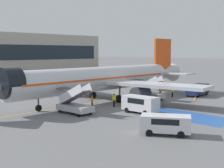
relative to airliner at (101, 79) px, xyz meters
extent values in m
plane|color=slate|center=(-1.04, -0.52, -3.41)|extent=(600.00, 600.00, 0.00)
cube|color=gold|center=(-0.64, -0.02, -3.41)|extent=(74.30, 2.78, 0.01)
cube|color=#2856A8|center=(-0.64, -14.50, -3.41)|extent=(5.25, 12.27, 0.01)
cylinder|color=silver|center=(-0.64, -0.02, 0.02)|extent=(30.45, 4.69, 3.64)
cone|color=silver|center=(17.25, 0.60, 0.02)|extent=(5.58, 3.68, 3.49)
cylinder|color=black|center=(-15.07, -0.52, 0.48)|extent=(2.31, 3.75, 3.68)
cube|color=#DB4C14|center=(-0.64, -0.02, 0.21)|extent=(28.02, 4.68, 0.24)
cube|color=silver|center=(2.70, -7.96, -0.52)|extent=(6.97, 15.89, 0.44)
cylinder|color=#38383D|center=(1.22, -6.70, -1.76)|extent=(2.65, 2.08, 1.99)
cube|color=silver|center=(2.14, 8.13, -0.52)|extent=(5.95, 15.74, 0.44)
cylinder|color=#38383D|center=(0.76, 6.77, -1.76)|extent=(2.65, 2.08, 1.99)
cube|color=#DB4C14|center=(16.43, 0.57, 3.73)|extent=(5.10, 0.54, 5.59)
cube|color=silver|center=(16.00, -2.90, 0.21)|extent=(3.48, 5.93, 0.24)
cube|color=silver|center=(15.76, 4.01, 0.21)|extent=(3.48, 5.93, 0.24)
cylinder|color=#38383D|center=(-11.25, -0.39, -1.67)|extent=(0.20, 0.20, 2.65)
cylinder|color=black|center=(-11.25, -0.39, -2.99)|extent=(0.85, 0.31, 0.84)
cylinder|color=#38383D|center=(1.02, -2.89, -1.69)|extent=(0.24, 0.24, 2.34)
cylinder|color=black|center=(1.02, -2.89, -2.86)|extent=(1.12, 0.64, 1.10)
cylinder|color=#38383D|center=(0.82, 2.95, -1.69)|extent=(0.24, 0.24, 2.34)
cylinder|color=black|center=(0.82, 2.95, -2.86)|extent=(1.12, 0.64, 1.10)
cube|color=#ADB2BA|center=(-8.83, -4.73, -2.71)|extent=(2.37, 4.87, 0.70)
cylinder|color=black|center=(-9.82, -3.08, -3.06)|extent=(0.24, 0.71, 0.70)
cylinder|color=black|center=(-7.95, -3.02, -3.06)|extent=(0.24, 0.71, 0.70)
cylinder|color=black|center=(-9.70, -6.44, -3.06)|extent=(0.24, 0.71, 0.70)
cylinder|color=black|center=(-7.83, -6.38, -3.06)|extent=(0.24, 0.71, 0.70)
cube|color=#4C4C51|center=(-8.83, -4.73, -1.43)|extent=(1.57, 4.19, 2.01)
cube|color=#4C4C51|center=(-8.90, -2.45, -0.50)|extent=(1.69, 1.16, 0.12)
cube|color=silver|center=(-9.59, -4.76, -0.95)|extent=(0.22, 4.47, 2.73)
cube|color=silver|center=(-8.06, -4.70, -0.95)|extent=(0.22, 4.47, 2.73)
cube|color=#ADB2BA|center=(6.34, -4.20, -2.71)|extent=(2.37, 4.87, 0.70)
cylinder|color=black|center=(5.34, -2.56, -3.06)|extent=(0.24, 0.71, 0.70)
cylinder|color=black|center=(7.21, -2.49, -3.06)|extent=(0.24, 0.71, 0.70)
cylinder|color=black|center=(5.46, -5.91, -3.06)|extent=(0.24, 0.71, 0.70)
cylinder|color=black|center=(7.33, -5.85, -3.06)|extent=(0.24, 0.71, 0.70)
cube|color=#4C4C51|center=(6.34, -4.20, -1.41)|extent=(1.57, 4.20, 2.06)
cube|color=#4C4C51|center=(6.26, -1.92, -0.45)|extent=(1.69, 1.16, 0.12)
cube|color=silver|center=(5.57, -4.23, -0.93)|extent=(0.22, 4.48, 2.77)
cube|color=silver|center=(7.10, -4.18, -0.93)|extent=(0.22, 4.48, 2.77)
cube|color=#38383D|center=(5.97, 18.77, -2.63)|extent=(2.86, 8.14, 0.60)
cube|color=silver|center=(5.80, 22.70, -2.13)|extent=(2.45, 1.89, 1.60)
cube|color=black|center=(5.76, 23.59, -1.81)|extent=(2.00, 0.13, 0.70)
cylinder|color=#B7BCC4|center=(5.99, 18.41, -1.23)|extent=(2.44, 5.63, 2.20)
cylinder|color=gold|center=(5.99, 18.41, -1.23)|extent=(2.26, 0.45, 2.24)
cylinder|color=black|center=(4.63, 22.29, -2.93)|extent=(0.32, 0.97, 0.96)
cylinder|color=black|center=(7.00, 22.39, -2.93)|extent=(0.32, 0.97, 0.96)
cylinder|color=black|center=(4.81, 18.27, -2.93)|extent=(0.32, 0.97, 0.96)
cylinder|color=black|center=(7.18, 18.38, -2.93)|extent=(0.32, 0.97, 0.96)
cylinder|color=black|center=(4.91, 16.04, -2.93)|extent=(0.32, 0.97, 0.96)
cylinder|color=black|center=(7.28, 16.15, -2.93)|extent=(0.32, 0.97, 0.96)
cube|color=silver|center=(-9.10, -18.27, -2.36)|extent=(4.09, 4.83, 1.46)
cube|color=black|center=(-9.10, -18.27, -2.04)|extent=(3.03, 3.16, 0.52)
cylinder|color=black|center=(-7.58, -18.93, -3.09)|extent=(0.51, 0.65, 0.64)
cylinder|color=black|center=(-9.14, -19.93, -3.09)|extent=(0.51, 0.65, 0.64)
cylinder|color=black|center=(-9.07, -16.61, -3.09)|extent=(0.51, 0.65, 0.64)
cylinder|color=black|center=(-10.62, -17.61, -3.09)|extent=(0.51, 0.65, 0.64)
cube|color=silver|center=(-3.00, -10.21, -2.21)|extent=(2.13, 4.63, 1.77)
cube|color=black|center=(-3.00, -10.21, -1.82)|extent=(2.06, 2.59, 0.64)
cylinder|color=black|center=(-2.05, -11.57, -3.09)|extent=(0.23, 0.65, 0.64)
cylinder|color=black|center=(-3.81, -11.66, -3.09)|extent=(0.23, 0.65, 0.64)
cylinder|color=black|center=(-2.18, -8.76, -3.09)|extent=(0.23, 0.65, 0.64)
cylinder|color=black|center=(-3.94, -8.85, -3.09)|extent=(0.23, 0.65, 0.64)
cube|color=#1E234C|center=(15.44, -7.51, -2.26)|extent=(5.47, 2.50, 1.66)
cube|color=black|center=(15.44, -7.51, -1.90)|extent=(3.10, 2.29, 0.60)
cylinder|color=black|center=(16.98, -6.44, -3.09)|extent=(0.66, 0.26, 0.64)
cylinder|color=black|center=(17.16, -8.24, -3.09)|extent=(0.66, 0.26, 0.64)
cylinder|color=black|center=(13.71, -6.78, -3.09)|extent=(0.66, 0.26, 0.64)
cylinder|color=black|center=(13.90, -8.58, -3.09)|extent=(0.66, 0.26, 0.64)
cylinder|color=black|center=(-2.15, -4.96, -2.97)|extent=(0.14, 0.14, 0.89)
cylinder|color=black|center=(-2.21, -4.80, -2.97)|extent=(0.14, 0.14, 0.89)
cube|color=yellow|center=(-2.18, -4.88, -2.17)|extent=(0.36, 0.47, 0.71)
cube|color=silver|center=(-2.18, -4.88, -2.17)|extent=(0.37, 0.48, 0.06)
sphere|color=brown|center=(-2.18, -4.88, -1.69)|extent=(0.24, 0.24, 0.24)
cylinder|color=black|center=(11.03, -5.31, -2.99)|extent=(0.14, 0.14, 0.85)
cylinder|color=black|center=(11.20, -5.36, -2.99)|extent=(0.14, 0.14, 0.85)
cube|color=yellow|center=(11.12, -5.34, -2.23)|extent=(0.47, 0.33, 0.67)
cube|color=silver|center=(11.12, -5.34, -2.23)|extent=(0.48, 0.35, 0.06)
sphere|color=beige|center=(11.12, -5.34, -1.78)|extent=(0.23, 0.23, 0.23)
cylinder|color=#191E38|center=(10.29, -3.41, -3.01)|extent=(0.14, 0.14, 0.81)
cylinder|color=#191E38|center=(10.44, -3.49, -3.01)|extent=(0.14, 0.14, 0.81)
cube|color=orange|center=(10.37, -3.45, -2.28)|extent=(0.47, 0.39, 0.64)
cube|color=silver|center=(10.37, -3.45, -2.28)|extent=(0.49, 0.41, 0.06)
sphere|color=brown|center=(10.37, -3.45, -1.85)|extent=(0.22, 0.22, 0.22)
cylinder|color=black|center=(-5.18, -3.79, -2.98)|extent=(0.14, 0.14, 0.85)
cylinder|color=black|center=(-5.12, -3.63, -2.98)|extent=(0.14, 0.14, 0.85)
cube|color=orange|center=(-5.15, -3.71, -2.22)|extent=(0.35, 0.47, 0.68)
cube|color=silver|center=(-5.15, -3.71, -2.22)|extent=(0.37, 0.48, 0.06)
sphere|color=brown|center=(-5.15, -3.71, -1.77)|extent=(0.23, 0.23, 0.23)
cone|color=orange|center=(11.48, -9.40, -3.14)|extent=(0.49, 0.49, 0.55)
cylinder|color=white|center=(11.48, -9.40, -3.11)|extent=(0.27, 0.27, 0.07)
camera|label=1|loc=(-32.15, -34.43, 4.09)|focal=50.00mm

